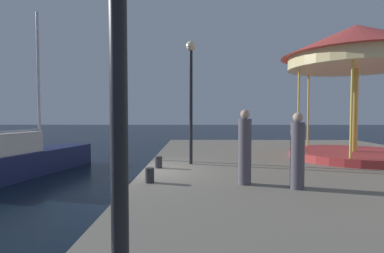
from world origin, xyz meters
name	(u,v)px	position (x,y,z in m)	size (l,w,h in m)	color
ground_plane	(143,193)	(0.00, 0.00, 0.00)	(120.00, 120.00, 0.00)	black
quay_dock	(338,182)	(6.42, 0.00, 0.40)	(12.85, 22.18, 0.80)	gray
sailboat_navy	(23,159)	(-5.57, 2.68, 0.73)	(3.23, 7.18, 7.17)	#19214C
carousel	(355,59)	(8.23, 2.52, 4.86)	(5.84, 5.84, 5.44)	#B23333
lamp_post_mid_promenade	(191,81)	(1.56, 1.11, 3.84)	(0.36, 0.36, 4.47)	black
bollard_north	(159,162)	(0.48, 0.29, 1.00)	(0.24, 0.24, 0.40)	#2D2D33
bollard_center	(150,175)	(0.50, -1.85, 1.00)	(0.24, 0.24, 0.40)	#2D2D33
person_far_corner	(297,153)	(4.23, -2.45, 1.68)	(0.34, 0.34, 1.88)	#514C56
person_mid_promenade	(245,149)	(3.02, -1.99, 1.72)	(0.34, 0.34, 1.95)	#514C56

